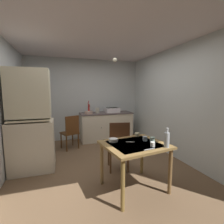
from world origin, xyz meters
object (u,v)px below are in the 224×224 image
(chair_far_side, at_px, (119,145))
(glass_bottle, at_px, (167,139))
(dining_table, at_px, (134,150))
(mug_tall, at_px, (152,140))
(sink_basin, at_px, (112,110))
(hutch_cabinet, at_px, (31,124))
(mixing_bowl_counter, at_px, (89,112))
(chair_by_counter, at_px, (71,132))
(serving_bowl_wide, at_px, (113,140))
(hand_pump, at_px, (89,108))

(chair_far_side, relative_size, glass_bottle, 3.39)
(dining_table, height_order, mug_tall, mug_tall)
(sink_basin, bearing_deg, hutch_cabinet, -144.54)
(mixing_bowl_counter, relative_size, chair_by_counter, 0.26)
(chair_far_side, distance_m, chair_by_counter, 1.71)
(mixing_bowl_counter, xyz_separation_m, serving_bowl_wide, (-0.02, -2.46, -0.14))
(hutch_cabinet, xyz_separation_m, chair_far_side, (1.60, -0.55, -0.41))
(dining_table, bearing_deg, mixing_bowl_counter, 95.67)
(glass_bottle, bearing_deg, chair_by_counter, 116.41)
(hand_pump, height_order, mug_tall, hand_pump)
(hutch_cabinet, distance_m, sink_basin, 2.62)
(mixing_bowl_counter, bearing_deg, chair_by_counter, -138.31)
(chair_by_counter, bearing_deg, hand_pump, 45.40)
(glass_bottle, bearing_deg, mixing_bowl_counter, 102.07)
(mixing_bowl_counter, relative_size, mug_tall, 3.00)
(chair_far_side, bearing_deg, hand_pump, 95.66)
(dining_table, xyz_separation_m, glass_bottle, (0.37, -0.29, 0.22))
(hand_pump, distance_m, chair_by_counter, 1.02)
(mug_tall, bearing_deg, glass_bottle, -76.59)
(chair_far_side, bearing_deg, sink_basin, 75.52)
(hand_pump, bearing_deg, chair_far_side, -84.34)
(hutch_cabinet, xyz_separation_m, hand_pump, (1.39, 1.57, 0.12))
(sink_basin, height_order, chair_by_counter, sink_basin)
(mixing_bowl_counter, relative_size, chair_far_side, 0.25)
(sink_basin, bearing_deg, mug_tall, -94.22)
(hand_pump, distance_m, mixing_bowl_counter, 0.16)
(mixing_bowl_counter, bearing_deg, chair_far_side, -83.42)
(chair_by_counter, relative_size, mug_tall, 11.38)
(sink_basin, xyz_separation_m, mixing_bowl_counter, (-0.77, -0.05, -0.04))
(hutch_cabinet, distance_m, chair_by_counter, 1.31)
(chair_far_side, height_order, mug_tall, chair_far_side)
(mixing_bowl_counter, relative_size, serving_bowl_wide, 1.64)
(sink_basin, xyz_separation_m, glass_bottle, (-0.14, -3.01, -0.09))
(mixing_bowl_counter, bearing_deg, dining_table, -84.33)
(dining_table, bearing_deg, hand_pump, 94.99)
(dining_table, bearing_deg, mug_tall, -3.75)
(mixing_bowl_counter, height_order, chair_far_side, chair_far_side)
(hutch_cabinet, bearing_deg, mug_tall, -32.02)
(mug_tall, relative_size, glass_bottle, 0.28)
(chair_far_side, xyz_separation_m, serving_bowl_wide, (-0.25, -0.44, 0.26))
(glass_bottle, bearing_deg, chair_far_side, 113.14)
(chair_far_side, height_order, glass_bottle, glass_bottle)
(hand_pump, distance_m, mug_tall, 2.84)
(hutch_cabinet, distance_m, dining_table, 2.04)
(chair_by_counter, relative_size, serving_bowl_wide, 6.23)
(dining_table, distance_m, chair_far_side, 0.65)
(dining_table, relative_size, chair_by_counter, 1.14)
(glass_bottle, bearing_deg, hutch_cabinet, 143.42)
(hand_pump, xyz_separation_m, glass_bottle, (0.61, -3.05, -0.18))
(mug_tall, distance_m, glass_bottle, 0.29)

